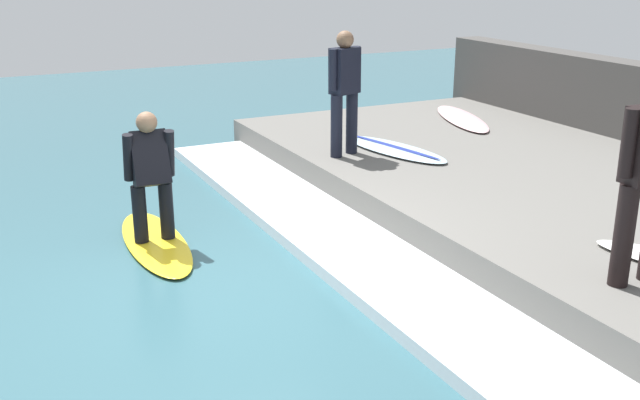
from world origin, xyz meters
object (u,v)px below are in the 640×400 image
at_px(surfer_riding, 150,170).
at_px(surfboard_waiting_near, 395,149).
at_px(surfer_waiting_near, 345,86).
at_px(surfboard_riding, 155,242).
at_px(surfboard_spare, 462,118).

distance_m(surfer_riding, surfboard_waiting_near, 3.59).
relative_size(surfer_waiting_near, surfboard_waiting_near, 0.84).
distance_m(surfboard_riding, surfer_waiting_near, 3.21).
bearing_deg(surfer_waiting_near, surfboard_waiting_near, -11.46).
height_order(surfboard_riding, surfboard_waiting_near, surfboard_waiting_near).
height_order(surfer_riding, surfer_waiting_near, surfer_waiting_near).
bearing_deg(surfer_riding, surfboard_spare, 20.69).
bearing_deg(surfboard_waiting_near, surfer_waiting_near, 168.54).
height_order(surfer_waiting_near, surfboard_spare, surfer_waiting_near).
xyz_separation_m(surfboard_riding, surfer_riding, (0.00, 0.00, 0.78)).
bearing_deg(surfboard_waiting_near, surfer_riding, -166.02).
height_order(surfer_waiting_near, surfboard_waiting_near, surfer_waiting_near).
distance_m(surfer_waiting_near, surfboard_waiting_near, 1.11).
bearing_deg(surfboard_waiting_near, surfboard_spare, 31.11).
bearing_deg(surfboard_spare, surfer_waiting_near, -158.47).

